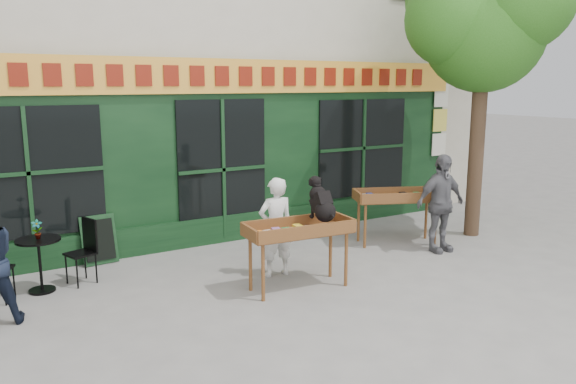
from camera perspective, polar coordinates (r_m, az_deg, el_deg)
name	(u,v)px	position (r m, az deg, el deg)	size (l,w,h in m)	color
ground	(290,278)	(8.51, 0.17, -8.77)	(80.00, 80.00, 0.00)	slate
street_tree	(484,14)	(11.21, 19.30, 16.71)	(3.05, 2.90, 5.60)	#382619
book_cart_center	(299,232)	(7.88, 1.11, -4.12)	(1.55, 0.75, 0.99)	brown
dog	(322,198)	(7.92, 3.46, -0.59)	(0.34, 0.60, 0.60)	black
woman	(276,227)	(8.44, -1.25, -3.58)	(0.55, 0.36, 1.51)	white
book_cart_right	(397,199)	(10.30, 11.05, -0.71)	(1.62, 1.16, 0.99)	brown
man_right	(440,203)	(9.98, 15.22, -1.11)	(1.00, 0.41, 1.70)	#5A595F
bistro_table	(39,254)	(8.56, -23.95, -5.81)	(0.60, 0.60, 0.76)	black
bistro_chair_right	(85,245)	(8.72, -19.89, -5.11)	(0.46, 0.46, 0.95)	black
potted_plant	(37,229)	(8.47, -24.14, -3.49)	(0.14, 0.10, 0.27)	gray
chalkboard	(99,240)	(9.55, -18.62, -4.63)	(0.57, 0.23, 0.79)	black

